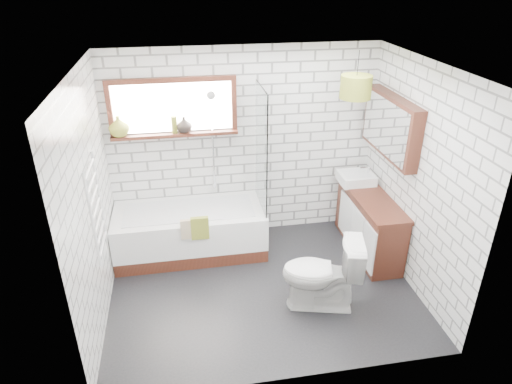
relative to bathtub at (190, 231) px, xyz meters
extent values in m
cube|color=black|center=(0.76, -0.89, -0.31)|extent=(3.40, 2.60, 0.01)
cube|color=white|center=(0.76, -0.89, 2.20)|extent=(3.40, 2.60, 0.01)
cube|color=white|center=(0.76, 0.42, 0.95)|extent=(3.40, 0.01, 2.50)
cube|color=white|center=(0.76, -2.19, 0.95)|extent=(3.40, 0.01, 2.50)
cube|color=white|center=(-0.94, -0.89, 0.95)|extent=(0.01, 2.60, 2.50)
cube|color=white|center=(2.47, -0.89, 0.95)|extent=(0.01, 2.60, 2.50)
cube|color=#36160F|center=(-0.09, 0.37, 1.50)|extent=(1.52, 0.16, 0.68)
cube|color=white|center=(-0.90, -0.89, 0.90)|extent=(0.06, 0.52, 1.00)
cube|color=#36160F|center=(2.38, -0.29, 1.35)|extent=(0.16, 1.20, 0.70)
cylinder|color=silver|center=(0.36, 0.37, 1.05)|extent=(0.02, 0.02, 1.30)
cube|color=white|center=(0.00, 0.00, 0.00)|extent=(1.86, 0.82, 0.60)
cube|color=white|center=(0.91, 0.00, 1.05)|extent=(0.02, 0.72, 1.50)
cube|color=olive|center=(0.11, -0.41, 0.28)|extent=(0.21, 0.06, 0.28)
cube|color=tan|center=(-0.02, -0.41, 0.28)|extent=(0.19, 0.05, 0.24)
cube|color=#36160F|center=(2.24, -0.35, 0.08)|extent=(0.43, 1.34, 0.77)
cube|color=white|center=(2.18, 0.08, 0.53)|extent=(0.44, 0.38, 0.13)
cylinder|color=silver|center=(2.34, 0.08, 0.60)|extent=(0.04, 0.04, 0.17)
imported|color=white|center=(1.32, -1.29, 0.12)|extent=(0.65, 0.91, 0.84)
imported|color=olive|center=(-0.74, 0.34, 1.30)|extent=(0.32, 0.32, 0.25)
imported|color=black|center=(0.02, 0.34, 1.28)|extent=(0.23, 0.23, 0.19)
cylinder|color=olive|center=(-0.09, 0.34, 1.28)|extent=(0.07, 0.07, 0.20)
cylinder|color=olive|center=(1.95, -0.18, 1.80)|extent=(0.35, 0.35, 0.26)
camera|label=1|loc=(-0.03, -5.00, 3.06)|focal=32.00mm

